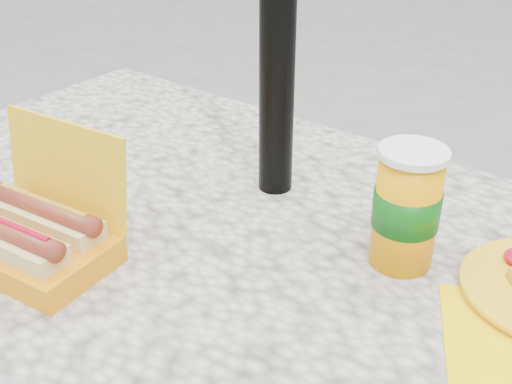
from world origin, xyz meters
The scene contains 3 objects.
picnic_table centered at (0.00, 0.00, 0.64)m, with size 1.20×0.80×0.75m.
hotdog_box centered at (-0.13, -0.17, 0.79)m, with size 0.21×0.17×0.16m.
soda_cup centered at (0.24, 0.10, 0.83)m, with size 0.08×0.08×0.16m.
Camera 1 is at (0.49, -0.53, 1.22)m, focal length 45.00 mm.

